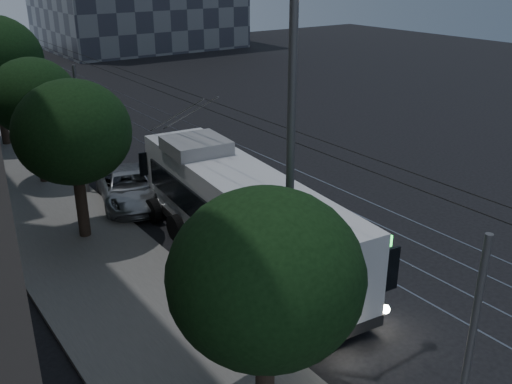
{
  "coord_description": "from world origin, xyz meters",
  "views": [
    {
      "loc": [
        -13.2,
        -14.56,
        10.1
      ],
      "look_at": [
        -1.69,
        1.6,
        2.06
      ],
      "focal_mm": 40.0,
      "sensor_mm": 36.0,
      "label": 1
    }
  ],
  "objects_px": {
    "car_white_d": "(4,99)",
    "pickup_silver": "(129,187)",
    "streetlamp_near": "(305,131)",
    "car_white_b": "(65,127)",
    "car_white_a": "(88,142)",
    "car_white_c": "(48,111)",
    "trolleybus": "(238,213)"
  },
  "relations": [
    {
      "from": "car_white_c",
      "to": "trolleybus",
      "type": "bearing_deg",
      "value": -80.37
    },
    {
      "from": "car_white_b",
      "to": "car_white_c",
      "type": "height_order",
      "value": "car_white_b"
    },
    {
      "from": "car_white_b",
      "to": "pickup_silver",
      "type": "bearing_deg",
      "value": -80.02
    },
    {
      "from": "pickup_silver",
      "to": "car_white_b",
      "type": "distance_m",
      "value": 11.84
    },
    {
      "from": "car_white_a",
      "to": "car_white_d",
      "type": "xyz_separation_m",
      "value": [
        -1.18,
        14.16,
        0.05
      ]
    },
    {
      "from": "trolleybus",
      "to": "car_white_b",
      "type": "bearing_deg",
      "value": 96.24
    },
    {
      "from": "trolleybus",
      "to": "car_white_c",
      "type": "xyz_separation_m",
      "value": [
        0.2,
        23.51,
        -1.06
      ]
    },
    {
      "from": "car_white_a",
      "to": "car_white_d",
      "type": "bearing_deg",
      "value": 103.99
    },
    {
      "from": "trolleybus",
      "to": "streetlamp_near",
      "type": "xyz_separation_m",
      "value": [
        -1.98,
        -5.84,
        4.71
      ]
    },
    {
      "from": "pickup_silver",
      "to": "car_white_d",
      "type": "height_order",
      "value": "pickup_silver"
    },
    {
      "from": "car_white_a",
      "to": "streetlamp_near",
      "type": "height_order",
      "value": "streetlamp_near"
    },
    {
      "from": "streetlamp_near",
      "to": "car_white_c",
      "type": "bearing_deg",
      "value": 85.75
    },
    {
      "from": "car_white_d",
      "to": "streetlamp_near",
      "type": "xyz_separation_m",
      "value": [
        -0.68,
        -35.16,
        5.81
      ]
    },
    {
      "from": "car_white_a",
      "to": "car_white_b",
      "type": "xyz_separation_m",
      "value": [
        -0.08,
        3.65,
        0.11
      ]
    },
    {
      "from": "trolleybus",
      "to": "streetlamp_near",
      "type": "distance_m",
      "value": 7.76
    },
    {
      "from": "trolleybus",
      "to": "car_white_b",
      "type": "height_order",
      "value": "trolleybus"
    },
    {
      "from": "car_white_a",
      "to": "car_white_c",
      "type": "height_order",
      "value": "car_white_c"
    },
    {
      "from": "car_white_a",
      "to": "car_white_d",
      "type": "height_order",
      "value": "car_white_d"
    },
    {
      "from": "car_white_d",
      "to": "pickup_silver",
      "type": "bearing_deg",
      "value": -87.16
    },
    {
      "from": "car_white_b",
      "to": "streetlamp_near",
      "type": "bearing_deg",
      "value": -79.21
    },
    {
      "from": "car_white_c",
      "to": "streetlamp_near",
      "type": "distance_m",
      "value": 30.0
    },
    {
      "from": "trolleybus",
      "to": "car_white_d",
      "type": "bearing_deg",
      "value": 98.16
    },
    {
      "from": "car_white_d",
      "to": "streetlamp_near",
      "type": "bearing_deg",
      "value": -88.47
    },
    {
      "from": "pickup_silver",
      "to": "streetlamp_near",
      "type": "relative_size",
      "value": 0.49
    },
    {
      "from": "car_white_b",
      "to": "trolleybus",
      "type": "bearing_deg",
      "value": -74.46
    },
    {
      "from": "car_white_d",
      "to": "streetlamp_near",
      "type": "distance_m",
      "value": 35.64
    },
    {
      "from": "car_white_a",
      "to": "car_white_c",
      "type": "bearing_deg",
      "value": 97.03
    },
    {
      "from": "pickup_silver",
      "to": "streetlamp_near",
      "type": "distance_m",
      "value": 14.09
    },
    {
      "from": "car_white_b",
      "to": "car_white_c",
      "type": "xyz_separation_m",
      "value": [
        0.4,
        4.7,
        -0.03
      ]
    },
    {
      "from": "car_white_b",
      "to": "car_white_a",
      "type": "bearing_deg",
      "value": -73.78
    },
    {
      "from": "trolleybus",
      "to": "pickup_silver",
      "type": "height_order",
      "value": "trolleybus"
    },
    {
      "from": "pickup_silver",
      "to": "trolleybus",
      "type": "bearing_deg",
      "value": -65.95
    }
  ]
}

